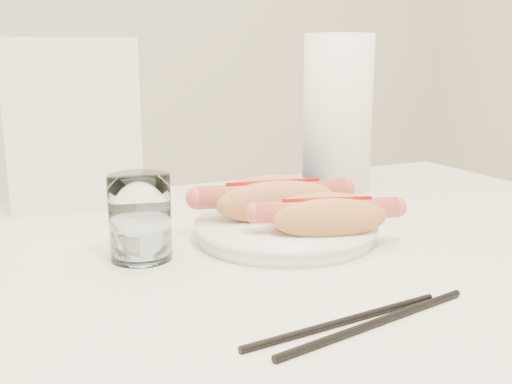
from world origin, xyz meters
name	(u,v)px	position (x,y,z in m)	size (l,w,h in m)	color
table	(250,307)	(0.00, 0.00, 0.69)	(1.20, 0.80, 0.75)	white
plate	(285,232)	(0.07, 0.05, 0.76)	(0.22, 0.22, 0.02)	white
hotdog_left	(273,200)	(0.07, 0.08, 0.79)	(0.20, 0.10, 0.05)	tan
hotdog_right	(326,216)	(0.10, -0.01, 0.79)	(0.17, 0.10, 0.05)	#C3824C
water_glass	(140,217)	(-0.11, 0.05, 0.80)	(0.07, 0.07, 0.10)	silver
chopstick_near	(376,322)	(0.02, -0.21, 0.75)	(0.01, 0.01, 0.22)	black
chopstick_far	(344,321)	(0.00, -0.19, 0.75)	(0.01, 0.01, 0.21)	black
napkin_box	(75,124)	(-0.13, 0.33, 0.87)	(0.19, 0.10, 0.25)	white
navy_napkin	(278,192)	(0.18, 0.27, 0.75)	(0.13, 0.13, 0.01)	#121238
paper_towel_roll	(337,113)	(0.28, 0.27, 0.88)	(0.11, 0.11, 0.26)	white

